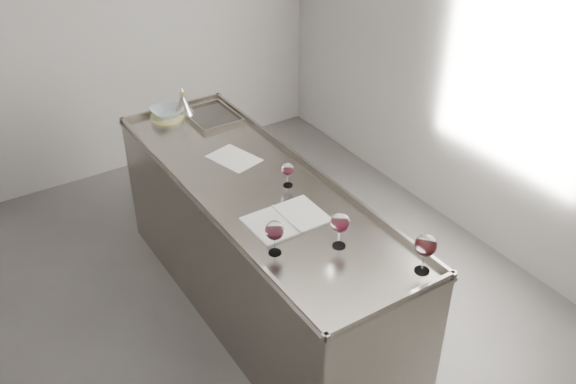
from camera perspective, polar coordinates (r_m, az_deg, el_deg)
room_shell at (r=3.03m, az=-8.25°, el=2.63°), size 4.54×5.04×2.84m
counter at (r=3.97m, az=-2.57°, el=-5.11°), size 0.77×2.42×0.97m
wine_glass_left at (r=3.10m, az=-1.21°, el=-3.50°), size 0.09×0.09×0.19m
wine_glass_middle at (r=3.15m, az=4.65°, el=-2.81°), size 0.10×0.10×0.19m
wine_glass_right at (r=3.05m, az=12.13°, el=-4.74°), size 0.11×0.11×0.21m
wine_glass_small at (r=3.64m, az=-0.01°, el=1.96°), size 0.07×0.07×0.14m
notebook at (r=3.40m, az=-0.15°, el=-2.47°), size 0.41×0.29×0.02m
loose_paper_top at (r=3.97m, az=-4.82°, el=3.01°), size 0.29×0.35×0.00m
trivet at (r=4.52m, az=-10.65°, el=6.60°), size 0.28×0.28×0.02m
ceramic_bowl at (r=4.50m, az=-10.70°, el=7.02°), size 0.22×0.22×0.05m
wine_funnel at (r=4.53m, az=-9.31°, el=7.61°), size 0.14×0.14×0.21m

